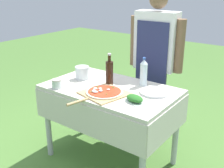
{
  "coord_description": "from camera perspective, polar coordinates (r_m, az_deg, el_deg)",
  "views": [
    {
      "loc": [
        1.47,
        -1.95,
        1.73
      ],
      "look_at": [
        0.02,
        0.0,
        0.82
      ],
      "focal_mm": 45.0,
      "sensor_mm": 36.0,
      "label": 1
    }
  ],
  "objects": [
    {
      "name": "ground_plane",
      "position": [
        2.99,
        -0.34,
        -14.87
      ],
      "size": [
        12.0,
        12.0,
        0.0
      ],
      "primitive_type": "plane",
      "color": "#517F38"
    },
    {
      "name": "prep_table",
      "position": [
        2.66,
        -0.37,
        -3.06
      ],
      "size": [
        1.24,
        0.76,
        0.78
      ],
      "color": "beige",
      "rests_on": "ground"
    },
    {
      "name": "person_cook",
      "position": [
        3.05,
        8.82,
        5.72
      ],
      "size": [
        0.61,
        0.22,
        1.64
      ],
      "rotation": [
        0.0,
        0.0,
        3.19
      ],
      "color": "#4C4C51",
      "rests_on": "ground"
    },
    {
      "name": "pizza_on_peel",
      "position": [
        2.46,
        -1.75,
        -1.77
      ],
      "size": [
        0.43,
        0.59,
        0.05
      ],
      "rotation": [
        0.0,
        0.0,
        -0.23
      ],
      "color": "tan",
      "rests_on": "prep_table"
    },
    {
      "name": "oil_bottle",
      "position": [
        2.66,
        -0.53,
        2.41
      ],
      "size": [
        0.07,
        0.07,
        0.3
      ],
      "color": "black",
      "rests_on": "prep_table"
    },
    {
      "name": "water_bottle",
      "position": [
        2.64,
        6.45,
        2.35
      ],
      "size": [
        0.07,
        0.07,
        0.27
      ],
      "color": "silver",
      "rests_on": "prep_table"
    },
    {
      "name": "herb_container",
      "position": [
        2.31,
        4.63,
        -3.0
      ],
      "size": [
        0.22,
        0.18,
        0.06
      ],
      "rotation": [
        0.0,
        0.0,
        -0.3
      ],
      "color": "silver",
      "rests_on": "prep_table"
    },
    {
      "name": "mixing_tub",
      "position": [
        2.85,
        -6.06,
        2.32
      ],
      "size": [
        0.14,
        0.14,
        0.13
      ],
      "primitive_type": "cylinder",
      "color": "silver",
      "rests_on": "prep_table"
    },
    {
      "name": "plate_stack",
      "position": [
        2.51,
        8.63,
        -1.65
      ],
      "size": [
        0.26,
        0.26,
        0.02
      ],
      "color": "white",
      "rests_on": "prep_table"
    },
    {
      "name": "sauce_jar",
      "position": [
        2.64,
        -11.14,
        -0.05
      ],
      "size": [
        0.09,
        0.09,
        0.09
      ],
      "color": "silver",
      "rests_on": "prep_table"
    }
  ]
}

